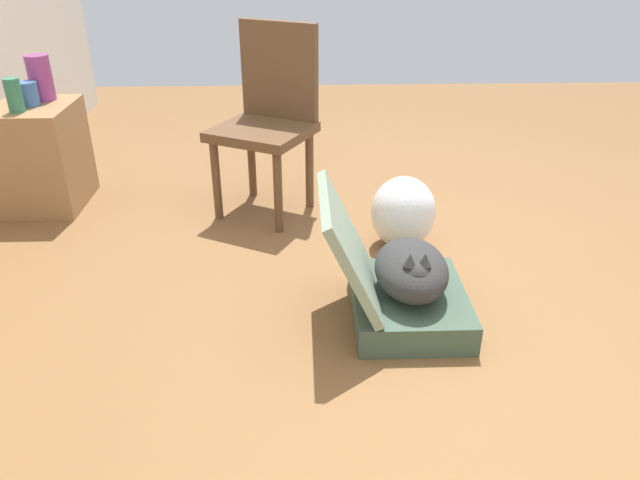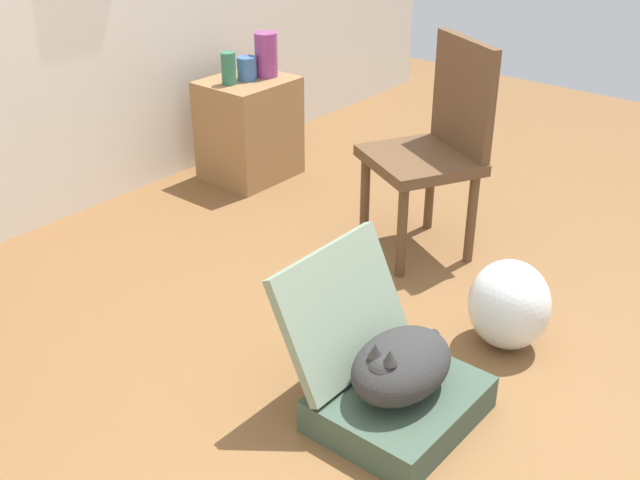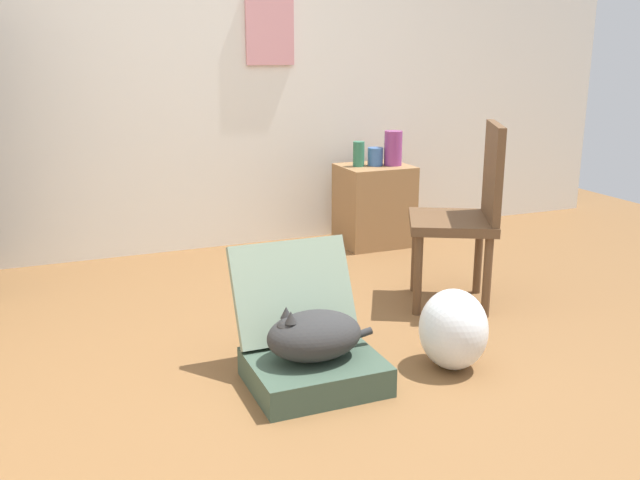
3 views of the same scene
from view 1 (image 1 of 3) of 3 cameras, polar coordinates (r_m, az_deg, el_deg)
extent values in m
plane|color=brown|center=(2.56, 8.39, -5.82)|extent=(7.68, 7.68, 0.00)
cube|color=#384C3D|center=(2.44, 8.31, -5.99)|extent=(0.53, 0.44, 0.12)
cube|color=gray|center=(2.27, 2.73, -0.54)|extent=(0.53, 0.22, 0.41)
ellipsoid|color=#2D2D2D|center=(2.36, 8.57, -2.77)|extent=(0.39, 0.28, 0.20)
sphere|color=#2D2D2D|center=(2.25, 9.10, -3.34)|extent=(0.11, 0.11, 0.11)
cone|color=#2D2D2D|center=(2.22, 9.98, -1.82)|extent=(0.05, 0.05, 0.05)
cone|color=#2D2D2D|center=(2.21, 8.47, -1.86)|extent=(0.05, 0.05, 0.05)
cylinder|color=#2D2D2D|center=(2.53, 6.88, -1.85)|extent=(0.20, 0.03, 0.07)
ellipsoid|color=silver|center=(2.92, 7.83, 2.60)|extent=(0.29, 0.31, 0.35)
cube|color=olive|center=(3.65, -24.73, 7.16)|extent=(0.47, 0.40, 0.56)
cylinder|color=#2D7051|center=(3.45, -26.83, 12.05)|extent=(0.08, 0.08, 0.17)
cylinder|color=#8C387A|center=(3.64, -24.81, 13.69)|extent=(0.12, 0.12, 0.23)
cylinder|color=#38609E|center=(3.56, -25.79, 12.27)|extent=(0.10, 0.10, 0.12)
cylinder|color=brown|center=(3.21, -9.72, 5.53)|extent=(0.04, 0.04, 0.43)
cylinder|color=brown|center=(3.02, -3.97, 4.46)|extent=(0.04, 0.04, 0.43)
cylinder|color=brown|center=(3.48, -6.45, 7.52)|extent=(0.04, 0.04, 0.43)
cylinder|color=brown|center=(3.31, -0.99, 6.61)|extent=(0.04, 0.04, 0.43)
cube|color=brown|center=(3.17, -5.48, 10.11)|extent=(0.60, 0.61, 0.05)
cube|color=brown|center=(3.27, -3.88, 15.61)|extent=(0.24, 0.40, 0.49)
camera|label=2|loc=(1.56, 84.51, 16.84)|focal=43.40mm
camera|label=3|loc=(3.02, 69.78, 9.00)|focal=39.11mm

